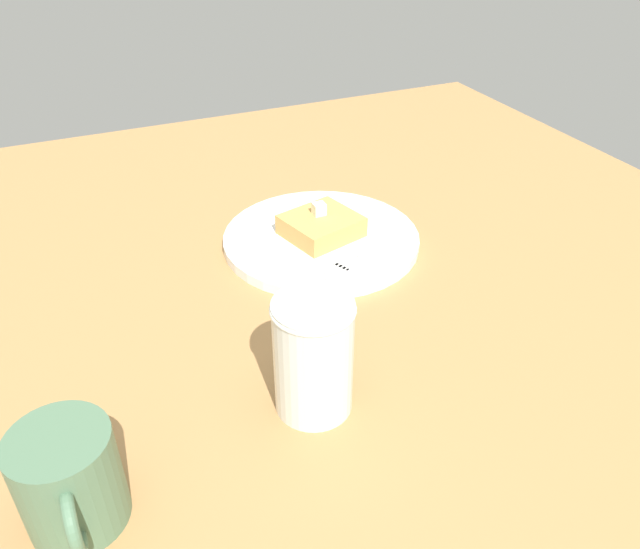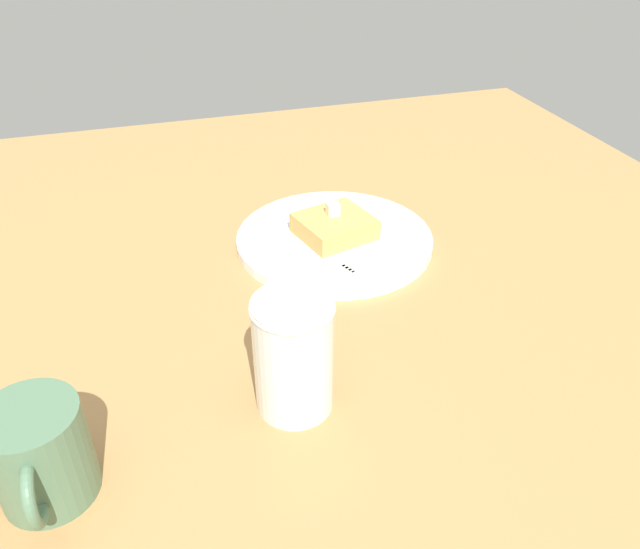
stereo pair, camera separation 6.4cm
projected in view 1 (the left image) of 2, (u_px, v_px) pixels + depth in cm
name	position (u px, v px, depth cm)	size (l,w,h in cm)	color
table_surface	(336.00, 270.00, 75.66)	(108.51, 108.51, 2.60)	#A97A47
plate	(324.00, 238.00, 78.04)	(24.36, 24.36, 1.28)	white
toast_slice_center	(325.00, 225.00, 77.03)	(7.75, 8.43, 2.51)	tan
butter_pat_primary	(320.00, 209.00, 76.31)	(1.52, 1.37, 1.52)	#EFF2CA
fork	(365.00, 255.00, 73.35)	(7.61, 15.27, 0.36)	silver
syrup_jar	(313.00, 361.00, 52.60)	(7.02, 7.02, 11.02)	#43220A
coffee_mug	(69.00, 481.00, 43.53)	(9.97, 7.22, 8.27)	#4F7254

